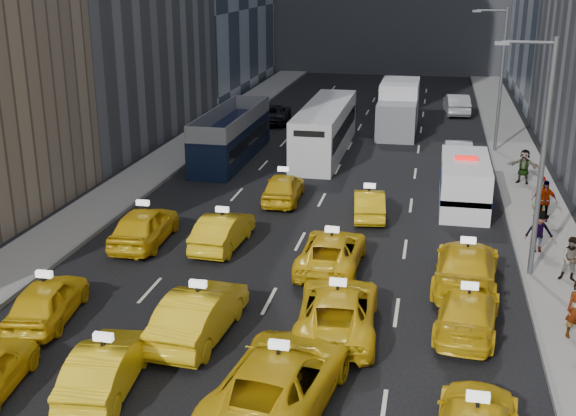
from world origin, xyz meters
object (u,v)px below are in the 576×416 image
nypd_van (464,184)px  box_truck (398,108)px  double_decker (232,135)px  city_bus (325,129)px

nypd_van → box_truck: box_truck is taller
double_decker → nypd_van: bearing=-18.2°
nypd_van → city_bus: city_bus is taller
box_truck → city_bus: bearing=-127.0°
nypd_van → city_bus: size_ratio=0.51×
city_bus → box_truck: (4.18, 7.15, 0.20)m
city_bus → double_decker: bearing=-158.7°
double_decker → city_bus: bearing=33.8°
nypd_van → box_truck: bearing=111.0°
nypd_van → city_bus: bearing=138.5°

